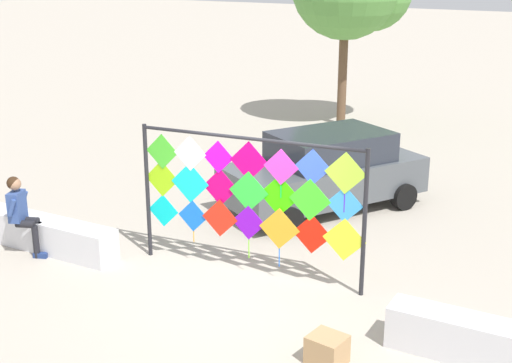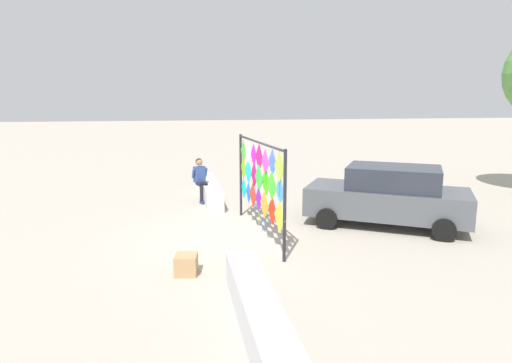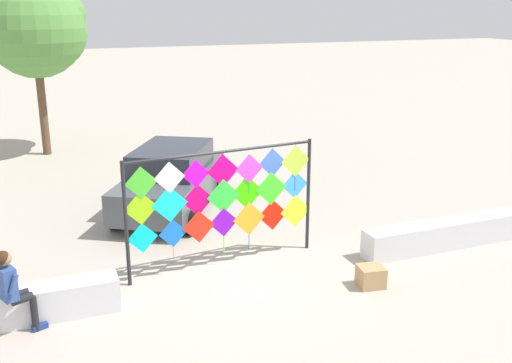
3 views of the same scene
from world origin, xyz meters
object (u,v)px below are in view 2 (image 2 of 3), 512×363
(kite_display_rack, at_px, (259,177))
(parked_car, at_px, (388,196))
(seated_vendor, at_px, (201,177))
(cardboard_box_large, at_px, (186,264))

(kite_display_rack, xyz_separation_m, parked_car, (-0.21, 3.50, -0.65))
(seated_vendor, height_order, parked_car, parked_car)
(kite_display_rack, xyz_separation_m, seated_vendor, (-3.82, -1.22, -0.63))
(parked_car, relative_size, cardboard_box_large, 9.72)
(cardboard_box_large, bearing_deg, parked_car, 113.78)
(seated_vendor, relative_size, parked_car, 0.32)
(kite_display_rack, distance_m, parked_car, 3.57)
(kite_display_rack, relative_size, seated_vendor, 2.70)
(kite_display_rack, height_order, parked_car, kite_display_rack)
(kite_display_rack, relative_size, cardboard_box_large, 8.45)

